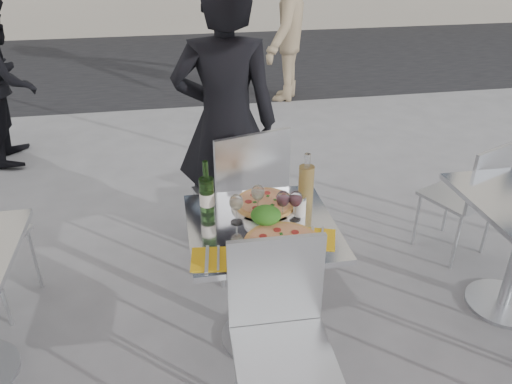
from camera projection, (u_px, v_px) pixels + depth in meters
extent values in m
plane|color=slate|center=(261.00, 337.00, 2.81)|extent=(80.00, 80.00, 0.00)
cube|color=black|center=(189.00, 58.00, 8.41)|extent=(24.00, 5.00, 0.00)
cylinder|color=#B7BABF|center=(261.00, 335.00, 2.80)|extent=(0.44, 0.44, 0.02)
cylinder|color=#B7BABF|center=(261.00, 285.00, 2.63)|extent=(0.07, 0.07, 0.72)
cube|color=silver|center=(261.00, 227.00, 2.45)|extent=(0.72, 0.72, 0.03)
cylinder|color=#B7BABF|center=(503.00, 303.00, 3.03)|extent=(0.44, 0.44, 0.02)
cylinder|color=silver|center=(253.00, 210.00, 3.54)|extent=(0.03, 0.03, 0.50)
cylinder|color=silver|center=(200.00, 223.00, 3.39)|extent=(0.03, 0.03, 0.50)
cylinder|color=silver|center=(279.00, 239.00, 3.22)|extent=(0.03, 0.03, 0.50)
cylinder|color=silver|center=(222.00, 255.00, 3.07)|extent=(0.03, 0.03, 0.50)
cube|color=silver|center=(238.00, 197.00, 3.18)|extent=(0.57, 0.57, 0.03)
cube|color=silver|center=(253.00, 174.00, 2.87)|extent=(0.46, 0.15, 0.50)
cylinder|color=silver|center=(237.00, 369.00, 2.32)|extent=(0.02, 0.02, 0.45)
cylinder|color=silver|center=(312.00, 360.00, 2.37)|extent=(0.02, 0.02, 0.45)
cube|color=silver|center=(284.00, 358.00, 2.08)|extent=(0.43, 0.43, 0.02)
cube|color=silver|center=(276.00, 281.00, 2.14)|extent=(0.42, 0.03, 0.45)
cylinder|color=silver|center=(35.00, 259.00, 3.09)|extent=(0.02, 0.02, 0.43)
cylinder|color=silver|center=(3.00, 296.00, 2.79)|extent=(0.02, 0.02, 0.43)
cylinder|color=silver|center=(447.00, 207.00, 3.66)|extent=(0.02, 0.02, 0.41)
cylinder|color=silver|center=(416.00, 220.00, 3.51)|extent=(0.02, 0.02, 0.41)
cylinder|color=silver|center=(487.00, 227.00, 3.42)|extent=(0.02, 0.02, 0.41)
cylinder|color=silver|center=(456.00, 242.00, 3.26)|extent=(0.02, 0.02, 0.41)
cube|color=silver|center=(457.00, 197.00, 3.36)|extent=(0.51, 0.51, 0.02)
cube|color=silver|center=(490.00, 178.00, 3.11)|extent=(0.36, 0.17, 0.41)
imported|color=black|center=(226.00, 124.00, 3.19)|extent=(0.72, 0.53, 1.83)
imported|color=black|center=(3.00, 80.00, 4.59)|extent=(0.64, 0.79, 1.52)
imported|color=#8E7A5C|center=(284.00, 26.00, 6.11)|extent=(1.12, 1.36, 1.83)
cylinder|color=tan|center=(283.00, 244.00, 2.28)|extent=(0.36, 0.36, 0.02)
cylinder|color=#D2C788|center=(283.00, 242.00, 2.28)|extent=(0.32, 0.32, 0.00)
cylinder|color=white|center=(265.00, 206.00, 2.59)|extent=(0.35, 0.35, 0.01)
cylinder|color=tan|center=(265.00, 203.00, 2.59)|extent=(0.31, 0.31, 0.02)
cylinder|color=#D2C788|center=(265.00, 201.00, 2.58)|extent=(0.28, 0.28, 0.00)
cylinder|color=white|center=(266.00, 222.00, 2.45)|extent=(0.22, 0.22, 0.01)
ellipsoid|color=#175E17|center=(266.00, 215.00, 2.44)|extent=(0.15, 0.15, 0.08)
sphere|color=#B21914|center=(273.00, 210.00, 2.45)|extent=(0.03, 0.03, 0.03)
cylinder|color=#284E1D|center=(207.00, 197.00, 2.48)|extent=(0.07, 0.07, 0.20)
cone|color=#284E1D|center=(206.00, 179.00, 2.43)|extent=(0.07, 0.07, 0.03)
cylinder|color=#284E1D|center=(206.00, 171.00, 2.41)|extent=(0.03, 0.03, 0.10)
cylinder|color=silver|center=(207.00, 199.00, 2.49)|extent=(0.07, 0.08, 0.07)
cylinder|color=tan|center=(306.00, 186.00, 2.56)|extent=(0.08, 0.08, 0.22)
cylinder|color=white|center=(307.00, 161.00, 2.50)|extent=(0.03, 0.03, 0.08)
cylinder|color=white|center=(300.00, 207.00, 2.50)|extent=(0.06, 0.06, 0.09)
cylinder|color=silver|center=(300.00, 198.00, 2.48)|extent=(0.06, 0.06, 0.02)
cylinder|color=white|center=(237.00, 222.00, 2.46)|extent=(0.06, 0.06, 0.00)
cylinder|color=white|center=(236.00, 215.00, 2.44)|extent=(0.01, 0.01, 0.09)
ellipsoid|color=white|center=(236.00, 202.00, 2.41)|extent=(0.07, 0.07, 0.08)
ellipsoid|color=beige|center=(236.00, 204.00, 2.41)|extent=(0.05, 0.05, 0.05)
cylinder|color=white|center=(258.00, 212.00, 2.54)|extent=(0.06, 0.06, 0.00)
cylinder|color=white|center=(258.00, 205.00, 2.52)|extent=(0.01, 0.01, 0.09)
ellipsoid|color=white|center=(258.00, 193.00, 2.49)|extent=(0.07, 0.07, 0.08)
ellipsoid|color=beige|center=(258.00, 194.00, 2.49)|extent=(0.05, 0.05, 0.05)
cylinder|color=white|center=(282.00, 218.00, 2.49)|extent=(0.06, 0.06, 0.00)
cylinder|color=white|center=(283.00, 211.00, 2.47)|extent=(0.01, 0.01, 0.09)
ellipsoid|color=white|center=(283.00, 199.00, 2.44)|extent=(0.07, 0.07, 0.08)
ellipsoid|color=#470A15|center=(283.00, 200.00, 2.44)|extent=(0.05, 0.05, 0.05)
cylinder|color=white|center=(295.00, 218.00, 2.49)|extent=(0.06, 0.06, 0.00)
cylinder|color=white|center=(295.00, 211.00, 2.47)|extent=(0.01, 0.01, 0.09)
ellipsoid|color=white|center=(296.00, 199.00, 2.44)|extent=(0.07, 0.07, 0.08)
ellipsoid|color=#470A15|center=(295.00, 201.00, 2.44)|extent=(0.05, 0.05, 0.05)
cube|color=gold|center=(212.00, 259.00, 2.19)|extent=(0.20, 0.20, 0.00)
cube|color=#B7BABF|center=(207.00, 259.00, 2.19)|extent=(0.04, 0.20, 0.00)
cube|color=#B7BABF|center=(218.00, 257.00, 2.20)|extent=(0.03, 0.18, 0.00)
cube|color=gold|center=(316.00, 238.00, 2.33)|extent=(0.23, 0.23, 0.00)
cube|color=#B7BABF|center=(312.00, 238.00, 2.33)|extent=(0.08, 0.19, 0.00)
cube|color=#B7BABF|center=(322.00, 237.00, 2.34)|extent=(0.07, 0.17, 0.00)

